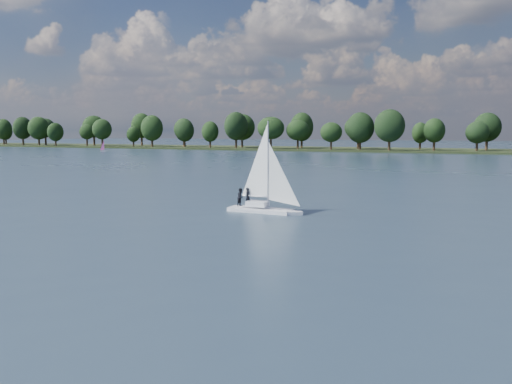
% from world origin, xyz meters
% --- Properties ---
extents(ground, '(700.00, 700.00, 0.00)m').
position_xyz_m(ground, '(0.00, 100.00, 0.00)').
color(ground, '#233342').
rests_on(ground, ground).
extents(far_shore, '(660.00, 40.00, 1.50)m').
position_xyz_m(far_shore, '(0.00, 212.00, 0.00)').
color(far_shore, black).
rests_on(far_shore, ground).
extents(sailboat, '(7.19, 2.40, 9.32)m').
position_xyz_m(sailboat, '(2.88, 38.71, 2.60)').
color(sailboat, white).
rests_on(sailboat, ground).
extents(dinghy_pink, '(3.00, 2.49, 4.55)m').
position_xyz_m(dinghy_pink, '(-116.47, 163.00, 1.07)').
color(dinghy_pink, white).
rests_on(dinghy_pink, ground).
extents(pontoon, '(4.06, 2.12, 0.50)m').
position_xyz_m(pontoon, '(-172.92, 195.07, 0.00)').
color(pontoon, '#5C6062').
rests_on(pontoon, ground).
extents(treeline, '(562.74, 74.18, 17.49)m').
position_xyz_m(treeline, '(-19.16, 208.26, 8.03)').
color(treeline, black).
rests_on(treeline, ground).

